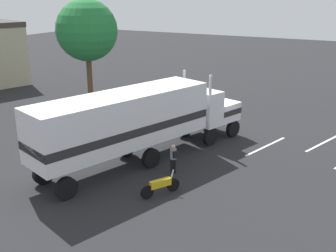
{
  "coord_description": "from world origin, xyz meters",
  "views": [
    {
      "loc": [
        -24.86,
        -9.16,
        9.33
      ],
      "look_at": [
        -4.45,
        1.59,
        1.6
      ],
      "focal_mm": 43.6,
      "sensor_mm": 36.0,
      "label": 1
    }
  ],
  "objects_px": {
    "tree_left": "(87,31)",
    "person_bystander": "(173,158)",
    "semi_truck": "(139,119)",
    "motorcycle": "(161,186)"
  },
  "relations": [
    {
      "from": "person_bystander",
      "to": "tree_left",
      "type": "relative_size",
      "value": 0.19
    },
    {
      "from": "person_bystander",
      "to": "motorcycle",
      "type": "distance_m",
      "value": 2.54
    },
    {
      "from": "semi_truck",
      "to": "person_bystander",
      "type": "height_order",
      "value": "semi_truck"
    },
    {
      "from": "semi_truck",
      "to": "person_bystander",
      "type": "xyz_separation_m",
      "value": [
        -0.56,
        -2.45,
        -1.63
      ]
    },
    {
      "from": "tree_left",
      "to": "person_bystander",
      "type": "bearing_deg",
      "value": -125.06
    },
    {
      "from": "person_bystander",
      "to": "tree_left",
      "type": "distance_m",
      "value": 15.7
    },
    {
      "from": "semi_truck",
      "to": "person_bystander",
      "type": "relative_size",
      "value": 8.71
    },
    {
      "from": "motorcycle",
      "to": "tree_left",
      "type": "height_order",
      "value": "tree_left"
    },
    {
      "from": "semi_truck",
      "to": "motorcycle",
      "type": "distance_m",
      "value": 4.72
    },
    {
      "from": "person_bystander",
      "to": "tree_left",
      "type": "xyz_separation_m",
      "value": [
        8.48,
        12.08,
        5.36
      ]
    }
  ]
}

